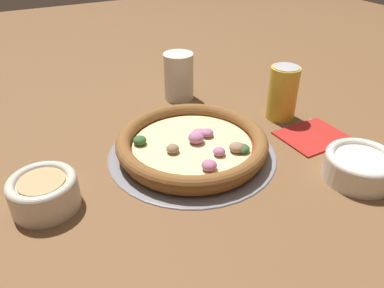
{
  "coord_description": "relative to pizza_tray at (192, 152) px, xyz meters",
  "views": [
    {
      "loc": [
        -0.55,
        0.29,
        0.42
      ],
      "look_at": [
        0.0,
        0.0,
        0.02
      ],
      "focal_mm": 35.0,
      "sensor_mm": 36.0,
      "label": 1
    }
  ],
  "objects": [
    {
      "name": "pizza_tray",
      "position": [
        0.0,
        0.0,
        0.0
      ],
      "size": [
        0.33,
        0.33,
        0.01
      ],
      "color": "gray",
      "rests_on": "ground_plane"
    },
    {
      "name": "bowl_near",
      "position": [
        -0.03,
        0.28,
        0.03
      ],
      "size": [
        0.11,
        0.11,
        0.06
      ],
      "color": "beige",
      "rests_on": "ground_plane"
    },
    {
      "name": "beverage_can",
      "position": [
        0.04,
        -0.25,
        0.06
      ],
      "size": [
        0.07,
        0.07,
        0.12
      ],
      "color": "gold",
      "rests_on": "ground_plane"
    },
    {
      "name": "napkin",
      "position": [
        -0.06,
        -0.26,
        0.0
      ],
      "size": [
        0.11,
        0.14,
        0.01
      ],
      "rotation": [
        0.0,
        0.0,
        0.03
      ],
      "color": "#B2231E",
      "rests_on": "ground_plane"
    },
    {
      "name": "drinking_cup",
      "position": [
        0.25,
        -0.09,
        0.06
      ],
      "size": [
        0.07,
        0.07,
        0.12
      ],
      "color": "silver",
      "rests_on": "ground_plane"
    },
    {
      "name": "fork",
      "position": [
        -0.07,
        -0.28,
        -0.0
      ],
      "size": [
        0.17,
        0.1,
        0.0
      ],
      "rotation": [
        0.0,
        0.0,
        5.77
      ],
      "color": "#B7B7BC",
      "rests_on": "ground_plane"
    },
    {
      "name": "ground_plane",
      "position": [
        0.0,
        0.0,
        -0.0
      ],
      "size": [
        3.0,
        3.0,
        0.0
      ],
      "primitive_type": "plane",
      "color": "brown"
    },
    {
      "name": "pizza",
      "position": [
        -0.0,
        -0.0,
        0.02
      ],
      "size": [
        0.3,
        0.3,
        0.04
      ],
      "color": "#A86B33",
      "rests_on": "pizza_tray"
    },
    {
      "name": "bowl_far",
      "position": [
        -0.21,
        -0.23,
        0.02
      ],
      "size": [
        0.13,
        0.13,
        0.05
      ],
      "color": "silver",
      "rests_on": "ground_plane"
    }
  ]
}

